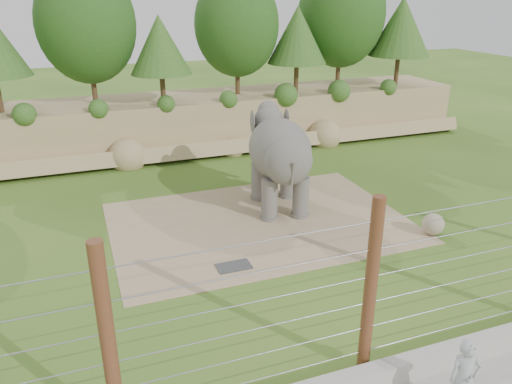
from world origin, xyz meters
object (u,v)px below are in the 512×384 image
object	(u,v)px
stone_ball	(433,224)
elephant	(279,163)
zookeeper	(464,379)
barrier_fence	(370,290)

from	to	relation	value
stone_ball	elephant	bearing A→B (deg)	135.47
zookeeper	stone_ball	bearing A→B (deg)	74.92
elephant	zookeeper	xyz separation A→B (m)	(-0.53, -10.11, -0.92)
zookeeper	elephant	bearing A→B (deg)	106.86
elephant	barrier_fence	world-z (taller)	barrier_fence
stone_ball	zookeeper	world-z (taller)	zookeeper
stone_ball	zookeeper	bearing A→B (deg)	-124.95
barrier_fence	zookeeper	bearing A→B (deg)	-56.00
barrier_fence	zookeeper	world-z (taller)	barrier_fence
elephant	barrier_fence	bearing A→B (deg)	-91.78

